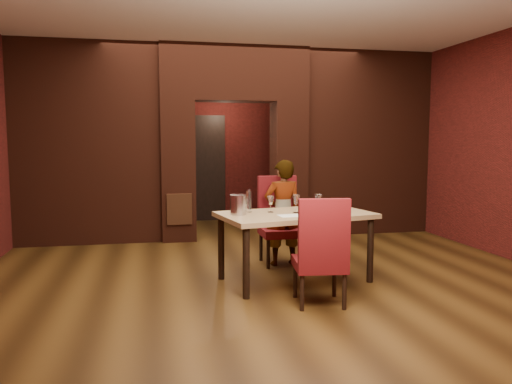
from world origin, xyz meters
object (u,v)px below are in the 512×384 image
(wine_bucket, at_px, (238,205))
(water_bottle, at_px, (249,201))
(chair_far, at_px, (281,221))
(wine_glass_c, at_px, (318,204))
(wine_glass_a, at_px, (271,204))
(person_seated, at_px, (283,213))
(potted_plant, at_px, (320,244))
(dining_table, at_px, (295,247))
(wine_glass_b, at_px, (296,204))
(chair_near, at_px, (319,250))

(wine_bucket, height_order, water_bottle, water_bottle)
(chair_far, bearing_deg, wine_bucket, -130.69)
(wine_glass_c, bearing_deg, wine_glass_a, 157.07)
(wine_glass_c, bearing_deg, person_seated, 101.65)
(wine_glass_a, bearing_deg, person_seated, 64.24)
(chair_far, relative_size, potted_plant, 2.98)
(potted_plant, bearing_deg, wine_glass_a, -135.44)
(dining_table, distance_m, chair_far, 0.84)
(dining_table, relative_size, potted_plant, 4.41)
(wine_bucket, distance_m, water_bottle, 0.24)
(person_seated, distance_m, wine_glass_c, 0.94)
(dining_table, relative_size, wine_glass_b, 8.22)
(person_seated, distance_m, wine_bucket, 1.10)
(chair_near, height_order, wine_glass_c, chair_near)
(dining_table, bearing_deg, wine_bucket, 169.91)
(chair_near, relative_size, wine_glass_c, 4.89)
(water_bottle, distance_m, potted_plant, 1.65)
(wine_glass_a, relative_size, wine_bucket, 0.85)
(chair_far, relative_size, wine_bucket, 5.16)
(chair_far, xyz_separation_m, wine_glass_c, (0.20, -0.94, 0.34))
(chair_far, height_order, wine_glass_c, chair_far)
(wine_glass_c, distance_m, wine_bucket, 0.92)
(wine_glass_a, relative_size, wine_glass_c, 0.86)
(wine_glass_c, relative_size, water_bottle, 0.85)
(wine_glass_c, bearing_deg, dining_table, 152.81)
(wine_glass_a, bearing_deg, potted_plant, 44.56)
(chair_far, bearing_deg, potted_plant, 18.16)
(dining_table, xyz_separation_m, wine_glass_a, (-0.27, 0.09, 0.50))
(chair_far, height_order, person_seated, person_seated)
(water_bottle, bearing_deg, wine_glass_a, -16.57)
(potted_plant, bearing_deg, person_seated, -157.86)
(chair_near, relative_size, water_bottle, 4.15)
(wine_glass_a, xyz_separation_m, wine_glass_b, (0.28, -0.10, 0.01))
(chair_far, distance_m, chair_near, 1.67)
(person_seated, bearing_deg, wine_bucket, 42.14)
(dining_table, distance_m, chair_near, 0.86)
(chair_far, xyz_separation_m, wine_glass_a, (-0.31, -0.72, 0.32))
(water_bottle, bearing_deg, chair_far, 49.22)
(wine_glass_c, relative_size, wine_bucket, 0.99)
(water_bottle, bearing_deg, dining_table, -17.87)
(potted_plant, bearing_deg, dining_table, -123.16)
(chair_near, distance_m, person_seated, 1.63)
(dining_table, relative_size, chair_near, 1.58)
(water_bottle, bearing_deg, person_seated, 46.47)
(dining_table, height_order, wine_bucket, wine_bucket)
(wine_glass_b, distance_m, wine_glass_c, 0.26)
(wine_bucket, bearing_deg, wine_glass_a, 14.97)
(person_seated, relative_size, wine_glass_b, 6.65)
(wine_glass_c, height_order, wine_bucket, wine_bucket)
(person_seated, distance_m, wine_glass_b, 0.81)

